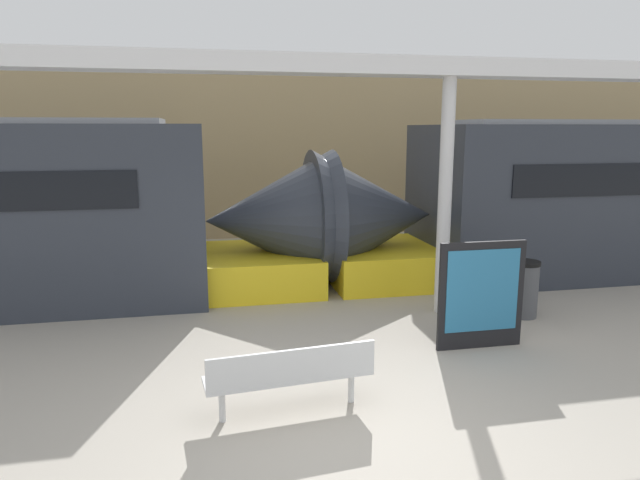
{
  "coord_description": "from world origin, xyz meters",
  "views": [
    {
      "loc": [
        -1.29,
        -4.9,
        3.02
      ],
      "look_at": [
        0.39,
        3.23,
        1.4
      ],
      "focal_mm": 32.0,
      "sensor_mm": 36.0,
      "label": 1
    }
  ],
  "objects_px": {
    "poster_board": "(481,295)",
    "support_column_near": "(445,199)",
    "trash_bin": "(524,289)",
    "bench_near": "(290,373)"
  },
  "relations": [
    {
      "from": "trash_bin",
      "to": "support_column_near",
      "type": "xyz_separation_m",
      "value": [
        -1.22,
        0.51,
        1.44
      ]
    },
    {
      "from": "poster_board",
      "to": "trash_bin",
      "type": "bearing_deg",
      "value": 39.58
    },
    {
      "from": "trash_bin",
      "to": "poster_board",
      "type": "distance_m",
      "value": 1.76
    },
    {
      "from": "poster_board",
      "to": "support_column_near",
      "type": "height_order",
      "value": "support_column_near"
    },
    {
      "from": "support_column_near",
      "to": "bench_near",
      "type": "bearing_deg",
      "value": -135.2
    },
    {
      "from": "bench_near",
      "to": "trash_bin",
      "type": "relative_size",
      "value": 1.98
    },
    {
      "from": "support_column_near",
      "to": "poster_board",
      "type": "bearing_deg",
      "value": -94.32
    },
    {
      "from": "bench_near",
      "to": "support_column_near",
      "type": "xyz_separation_m",
      "value": [
        3.01,
        2.98,
        1.43
      ]
    },
    {
      "from": "poster_board",
      "to": "support_column_near",
      "type": "xyz_separation_m",
      "value": [
        0.12,
        1.61,
        1.14
      ]
    },
    {
      "from": "bench_near",
      "to": "trash_bin",
      "type": "bearing_deg",
      "value": 24.39
    }
  ]
}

